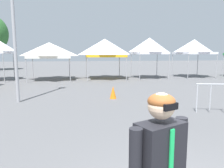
% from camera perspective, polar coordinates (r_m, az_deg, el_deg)
% --- Properties ---
extents(canopy_tent_behind_center, '(3.40, 3.40, 3.11)m').
position_cam_1_polar(canopy_tent_behind_center, '(18.40, -16.55, 8.70)').
color(canopy_tent_behind_center, '#9E9EA3').
rests_on(canopy_tent_behind_center, ground).
extents(canopy_tent_left_of_center, '(3.51, 3.51, 3.47)m').
position_cam_1_polar(canopy_tent_left_of_center, '(18.61, -1.93, 9.69)').
color(canopy_tent_left_of_center, '#9E9EA3').
rests_on(canopy_tent_left_of_center, ground).
extents(canopy_tent_far_right, '(2.78, 2.78, 3.60)m').
position_cam_1_polar(canopy_tent_far_right, '(19.36, 10.12, 10.05)').
color(canopy_tent_far_right, '#9E9EA3').
rests_on(canopy_tent_far_right, ground).
extents(canopy_tent_behind_left, '(2.99, 2.99, 3.52)m').
position_cam_1_polar(canopy_tent_behind_left, '(21.40, 21.34, 9.32)').
color(canopy_tent_behind_left, '#9E9EA3').
rests_on(canopy_tent_behind_left, ground).
extents(traffic_cone_lot_center, '(0.32, 0.32, 0.60)m').
position_cam_1_polar(traffic_cone_lot_center, '(10.17, 0.30, -2.27)').
color(traffic_cone_lot_center, orange).
rests_on(traffic_cone_lot_center, ground).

